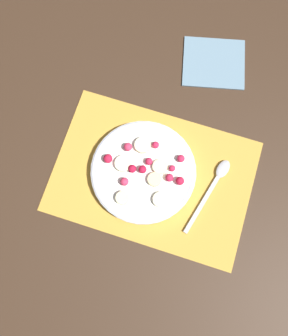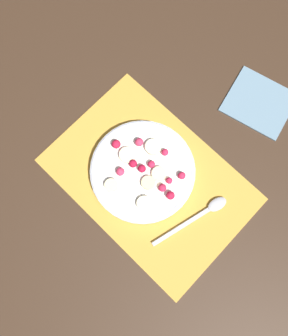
% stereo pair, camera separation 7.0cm
% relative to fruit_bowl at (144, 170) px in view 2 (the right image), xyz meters
% --- Properties ---
extents(ground_plane, '(3.00, 3.00, 0.00)m').
position_rel_fruit_bowl_xyz_m(ground_plane, '(0.02, -0.00, -0.02)').
color(ground_plane, '#382619').
extents(placemat, '(0.44, 0.30, 0.01)m').
position_rel_fruit_bowl_xyz_m(placemat, '(0.02, -0.00, -0.02)').
color(placemat, gold).
rests_on(placemat, ground_plane).
extents(fruit_bowl, '(0.23, 0.23, 0.04)m').
position_rel_fruit_bowl_xyz_m(fruit_bowl, '(0.00, 0.00, 0.00)').
color(fruit_bowl, silver).
rests_on(fruit_bowl, placemat).
extents(spoon, '(0.06, 0.19, 0.01)m').
position_rel_fruit_bowl_xyz_m(spoon, '(0.16, 0.02, -0.01)').
color(spoon, '#B2B2B7').
rests_on(spoon, placemat).
extents(napkin, '(0.18, 0.16, 0.01)m').
position_rel_fruit_bowl_xyz_m(napkin, '(0.08, 0.31, -0.02)').
color(napkin, slate).
rests_on(napkin, ground_plane).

